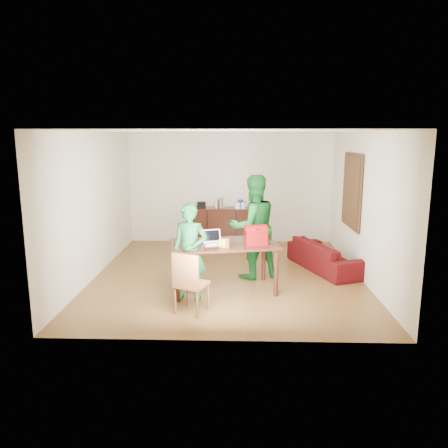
{
  "coord_description": "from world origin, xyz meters",
  "views": [
    {
      "loc": [
        0.19,
        -8.02,
        2.61
      ],
      "look_at": [
        -0.05,
        -0.63,
        1.13
      ],
      "focal_mm": 35.0,
      "sensor_mm": 36.0,
      "label": 1
    }
  ],
  "objects_px": {
    "laptop": "(213,242)",
    "red_bag": "(256,237)",
    "person_near": "(190,252)",
    "bottle": "(227,242)",
    "table": "(224,249)",
    "person_far": "(253,227)",
    "chair": "(191,295)",
    "sofa": "(326,256)"
  },
  "relations": [
    {
      "from": "person_far",
      "to": "sofa",
      "type": "xyz_separation_m",
      "value": [
        1.47,
        0.53,
        -0.69
      ]
    },
    {
      "from": "chair",
      "to": "red_bag",
      "type": "height_order",
      "value": "red_bag"
    },
    {
      "from": "sofa",
      "to": "person_near",
      "type": "bearing_deg",
      "value": 103.28
    },
    {
      "from": "laptop",
      "to": "chair",
      "type": "bearing_deg",
      "value": -123.48
    },
    {
      "from": "chair",
      "to": "person_near",
      "type": "relative_size",
      "value": 0.6
    },
    {
      "from": "chair",
      "to": "sofa",
      "type": "distance_m",
      "value": 3.35
    },
    {
      "from": "person_near",
      "to": "sofa",
      "type": "bearing_deg",
      "value": 46.28
    },
    {
      "from": "red_bag",
      "to": "sofa",
      "type": "height_order",
      "value": "red_bag"
    },
    {
      "from": "bottle",
      "to": "table",
      "type": "bearing_deg",
      "value": 102.22
    },
    {
      "from": "chair",
      "to": "laptop",
      "type": "height_order",
      "value": "laptop"
    },
    {
      "from": "person_far",
      "to": "red_bag",
      "type": "bearing_deg",
      "value": 67.91
    },
    {
      "from": "person_near",
      "to": "sofa",
      "type": "height_order",
      "value": "person_near"
    },
    {
      "from": "chair",
      "to": "person_far",
      "type": "xyz_separation_m",
      "value": [
        0.98,
        1.75,
        0.69
      ]
    },
    {
      "from": "chair",
      "to": "sofa",
      "type": "relative_size",
      "value": 0.5
    },
    {
      "from": "laptop",
      "to": "bottle",
      "type": "relative_size",
      "value": 1.9
    },
    {
      "from": "laptop",
      "to": "sofa",
      "type": "relative_size",
      "value": 0.19
    },
    {
      "from": "bottle",
      "to": "sofa",
      "type": "xyz_separation_m",
      "value": [
        1.92,
        1.62,
        -0.66
      ]
    },
    {
      "from": "chair",
      "to": "laptop",
      "type": "bearing_deg",
      "value": 96.07
    },
    {
      "from": "chair",
      "to": "laptop",
      "type": "xyz_separation_m",
      "value": [
        0.28,
        0.91,
        0.6
      ]
    },
    {
      "from": "table",
      "to": "bottle",
      "type": "bearing_deg",
      "value": -88.74
    },
    {
      "from": "person_far",
      "to": "laptop",
      "type": "distance_m",
      "value": 1.09
    },
    {
      "from": "red_bag",
      "to": "sofa",
      "type": "distance_m",
      "value": 2.13
    },
    {
      "from": "person_far",
      "to": "red_bag",
      "type": "height_order",
      "value": "person_far"
    },
    {
      "from": "person_far",
      "to": "bottle",
      "type": "bearing_deg",
      "value": 44.44
    },
    {
      "from": "chair",
      "to": "person_near",
      "type": "distance_m",
      "value": 0.77
    },
    {
      "from": "laptop",
      "to": "red_bag",
      "type": "bearing_deg",
      "value": -17.42
    },
    {
      "from": "table",
      "to": "person_far",
      "type": "height_order",
      "value": "person_far"
    },
    {
      "from": "sofa",
      "to": "laptop",
      "type": "bearing_deg",
      "value": 101.44
    },
    {
      "from": "table",
      "to": "sofa",
      "type": "distance_m",
      "value": 2.41
    },
    {
      "from": "person_near",
      "to": "person_far",
      "type": "relative_size",
      "value": 0.82
    },
    {
      "from": "sofa",
      "to": "red_bag",
      "type": "bearing_deg",
      "value": 112.66
    },
    {
      "from": "laptop",
      "to": "person_far",
      "type": "bearing_deg",
      "value": 33.93
    },
    {
      "from": "laptop",
      "to": "red_bag",
      "type": "height_order",
      "value": "red_bag"
    },
    {
      "from": "red_bag",
      "to": "table",
      "type": "bearing_deg",
      "value": 158.19
    },
    {
      "from": "laptop",
      "to": "bottle",
      "type": "distance_m",
      "value": 0.35
    },
    {
      "from": "person_near",
      "to": "bottle",
      "type": "distance_m",
      "value": 0.63
    },
    {
      "from": "chair",
      "to": "red_bag",
      "type": "distance_m",
      "value": 1.51
    },
    {
      "from": "laptop",
      "to": "bottle",
      "type": "xyz_separation_m",
      "value": [
        0.25,
        -0.25,
        0.05
      ]
    },
    {
      "from": "person_far",
      "to": "sofa",
      "type": "bearing_deg",
      "value": 176.81
    },
    {
      "from": "person_near",
      "to": "red_bag",
      "type": "bearing_deg",
      "value": 29.25
    },
    {
      "from": "chair",
      "to": "person_far",
      "type": "distance_m",
      "value": 2.12
    },
    {
      "from": "chair",
      "to": "sofa",
      "type": "xyz_separation_m",
      "value": [
        2.45,
        2.28,
        0.0
      ]
    }
  ]
}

